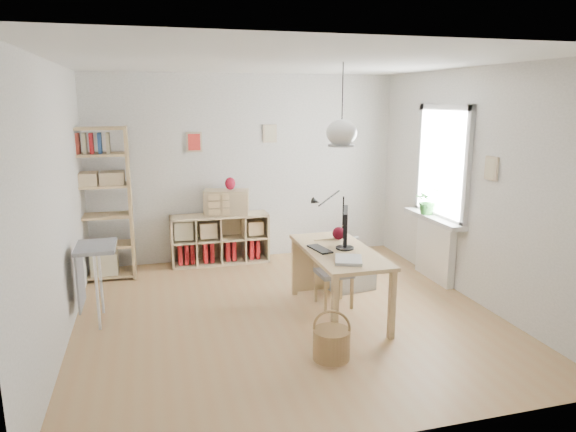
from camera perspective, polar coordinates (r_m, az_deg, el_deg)
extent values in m
plane|color=tan|center=(5.82, -0.18, -10.84)|extent=(4.50, 4.50, 0.00)
plane|color=white|center=(7.59, -4.62, 5.31)|extent=(4.50, 0.00, 4.50)
plane|color=white|center=(3.35, 9.85, -4.38)|extent=(4.50, 0.00, 4.50)
plane|color=white|center=(5.31, -24.35, 1.00)|extent=(0.00, 4.50, 4.50)
plane|color=white|center=(6.37, 19.78, 3.18)|extent=(0.00, 4.50, 4.50)
plane|color=white|center=(5.34, -0.20, 16.75)|extent=(4.50, 4.50, 0.00)
cylinder|color=black|center=(5.36, 6.07, 13.03)|extent=(0.01, 0.01, 0.68)
ellipsoid|color=white|center=(5.37, 5.98, 9.19)|extent=(0.32, 0.32, 0.27)
cube|color=white|center=(6.83, 16.94, 5.67)|extent=(0.03, 1.00, 1.30)
cube|color=silver|center=(6.37, 19.31, 5.03)|extent=(0.06, 0.08, 1.46)
cube|color=silver|center=(7.28, 14.53, 6.22)|extent=(0.06, 0.08, 1.46)
cube|color=silver|center=(6.78, 17.14, 11.46)|extent=(0.06, 1.16, 0.08)
cube|color=silver|center=(6.93, 16.40, 0.01)|extent=(0.06, 1.16, 0.08)
cube|color=white|center=(7.04, 16.02, -3.66)|extent=(0.10, 0.80, 0.80)
cube|color=silver|center=(6.90, 15.89, -0.27)|extent=(0.22, 1.20, 0.06)
cube|color=tan|center=(5.59, 5.68, -3.92)|extent=(0.70, 1.50, 0.04)
cube|color=tan|center=(5.00, 5.21, -10.53)|extent=(0.06, 0.06, 0.71)
cube|color=tan|center=(6.25, 0.73, -5.66)|extent=(0.06, 0.06, 0.71)
cube|color=tan|center=(5.23, 11.48, -9.68)|extent=(0.06, 0.06, 0.71)
cube|color=tan|center=(6.43, 5.90, -5.19)|extent=(0.06, 0.06, 0.71)
cube|color=#D5B38C|center=(7.61, -7.49, -5.06)|extent=(1.40, 0.38, 0.03)
cube|color=#D5B38C|center=(7.43, -7.64, 0.02)|extent=(1.40, 0.38, 0.03)
cube|color=#D5B38C|center=(7.46, -12.79, -2.87)|extent=(0.03, 0.38, 0.72)
cube|color=#D5B38C|center=(7.62, -2.45, -2.21)|extent=(0.03, 0.38, 0.72)
cube|color=#D5B38C|center=(7.68, -7.74, -2.21)|extent=(1.40, 0.02, 0.72)
cube|color=maroon|center=(7.53, -11.93, -4.03)|extent=(0.06, 0.26, 0.30)
cube|color=maroon|center=(7.53, -11.25, -3.99)|extent=(0.05, 0.26, 0.30)
cube|color=maroon|center=(7.54, -10.64, -3.95)|extent=(0.05, 0.26, 0.30)
cube|color=maroon|center=(7.55, -9.20, -3.86)|extent=(0.05, 0.26, 0.30)
cube|color=maroon|center=(7.56, -8.52, -3.82)|extent=(0.05, 0.26, 0.30)
cube|color=maroon|center=(7.59, -6.79, -3.70)|extent=(0.06, 0.26, 0.30)
cube|color=maroon|center=(7.60, -6.12, -3.66)|extent=(0.06, 0.26, 0.30)
cube|color=maroon|center=(7.64, -4.20, -3.52)|extent=(0.06, 0.26, 0.30)
cube|color=maroon|center=(7.66, -3.53, -3.48)|extent=(0.05, 0.26, 0.30)
cube|color=tan|center=(7.15, -23.20, 1.01)|extent=(0.04, 0.38, 2.00)
cube|color=tan|center=(7.08, -17.11, 1.37)|extent=(0.04, 0.38, 2.00)
cube|color=tan|center=(7.34, -19.61, -6.09)|extent=(0.76, 0.38, 0.03)
cube|color=tan|center=(7.23, -19.84, -3.09)|extent=(0.76, 0.38, 0.03)
cube|color=tan|center=(7.13, -20.08, 0.01)|extent=(0.76, 0.38, 0.03)
cube|color=tan|center=(7.06, -20.33, 3.18)|extent=(0.76, 0.38, 0.03)
cube|color=tan|center=(7.01, -20.58, 6.40)|extent=(0.76, 0.38, 0.03)
cube|color=tan|center=(6.99, -20.79, 9.09)|extent=(0.76, 0.38, 0.03)
cube|color=#284F93|center=(7.03, -22.96, 7.41)|extent=(0.04, 0.18, 0.26)
cube|color=maroon|center=(7.02, -22.31, 7.46)|extent=(0.04, 0.18, 0.26)
cube|color=beige|center=(7.01, -21.66, 7.51)|extent=(0.04, 0.18, 0.26)
cube|color=maroon|center=(7.00, -21.00, 7.55)|extent=(0.04, 0.18, 0.26)
cube|color=#284F93|center=(6.99, -20.18, 7.61)|extent=(0.04, 0.18, 0.26)
cube|color=beige|center=(6.98, -19.36, 7.67)|extent=(0.04, 0.18, 0.26)
cube|color=gray|center=(5.73, -20.58, -3.24)|extent=(0.40, 0.55, 0.04)
cylinder|color=white|center=(5.65, -20.44, -7.94)|extent=(0.03, 0.03, 0.82)
cylinder|color=white|center=(6.06, -20.10, -6.51)|extent=(0.03, 0.03, 0.82)
cube|color=gray|center=(5.84, -22.10, -6.45)|extent=(0.02, 0.50, 0.62)
cube|color=gray|center=(5.93, 5.11, -6.28)|extent=(0.38, 0.38, 0.05)
cube|color=tan|center=(5.81, 4.19, -8.91)|extent=(0.03, 0.03, 0.37)
cube|color=tan|center=(6.09, 3.11, -7.86)|extent=(0.03, 0.03, 0.37)
cube|color=tan|center=(5.93, 7.09, -8.53)|extent=(0.03, 0.03, 0.37)
cube|color=tan|center=(6.20, 5.89, -7.53)|extent=(0.03, 0.03, 0.37)
cube|color=tan|center=(6.02, 4.55, -4.04)|extent=(0.37, 0.04, 0.34)
cylinder|color=olive|center=(4.87, 4.85, -14.00)|extent=(0.34, 0.34, 0.28)
torus|color=olive|center=(4.80, 4.89, -12.29)|extent=(0.33, 0.15, 0.35)
cube|color=silver|center=(6.60, 6.84, -7.89)|extent=(0.60, 0.46, 0.02)
cube|color=silver|center=(6.43, 4.82, -7.16)|extent=(0.08, 0.38, 0.29)
cube|color=silver|center=(6.69, 8.84, -6.46)|extent=(0.08, 0.38, 0.29)
cube|color=silver|center=(6.41, 7.71, -7.29)|extent=(0.55, 0.11, 0.29)
cube|color=silver|center=(6.70, 6.07, -6.34)|extent=(0.55, 0.11, 0.29)
cube|color=silver|center=(6.76, 5.43, -3.80)|extent=(0.57, 0.27, 0.36)
sphere|color=#F8FF1C|center=(6.42, 6.12, -6.57)|extent=(0.12, 0.12, 0.12)
sphere|color=#196FB0|center=(6.62, 7.38, -6.02)|extent=(0.12, 0.12, 0.12)
sphere|color=#D5481A|center=(6.51, 6.83, -6.33)|extent=(0.12, 0.12, 0.12)
sphere|color=#378B32|center=(6.55, 8.38, -6.25)|extent=(0.12, 0.12, 0.12)
cylinder|color=black|center=(5.62, 6.33, -3.54)|extent=(0.20, 0.20, 0.02)
cylinder|color=black|center=(5.60, 6.35, -3.00)|extent=(0.05, 0.05, 0.09)
cube|color=black|center=(5.55, 6.40, -0.93)|extent=(0.23, 0.48, 0.33)
cube|color=black|center=(5.55, 3.56, -3.68)|extent=(0.20, 0.37, 0.02)
cylinder|color=black|center=(6.19, 6.10, -1.86)|extent=(0.07, 0.07, 0.04)
cylinder|color=black|center=(6.14, 6.15, 0.14)|extent=(0.02, 0.02, 0.44)
cone|color=black|center=(5.88, 3.12, 1.62)|extent=(0.11, 0.08, 0.10)
sphere|color=#470910|center=(5.96, 5.66, -1.92)|extent=(0.15, 0.15, 0.15)
cube|color=silver|center=(5.19, 6.74, -4.86)|extent=(0.36, 0.40, 0.03)
cube|color=#D5B38C|center=(7.40, -6.85, 1.53)|extent=(0.68, 0.43, 0.36)
ellipsoid|color=maroon|center=(7.36, -6.44, 3.60)|extent=(0.15, 0.15, 0.18)
imported|color=#286B28|center=(6.98, 15.23, 1.64)|extent=(0.39, 0.36, 0.35)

